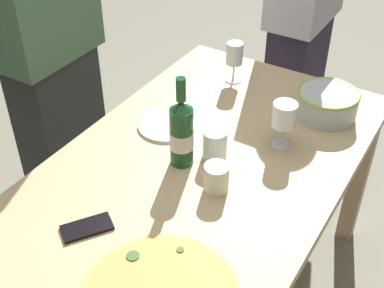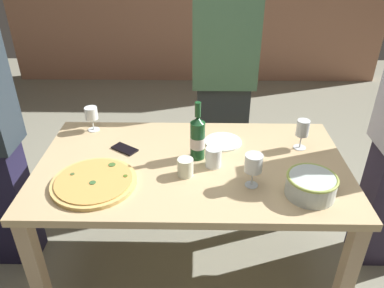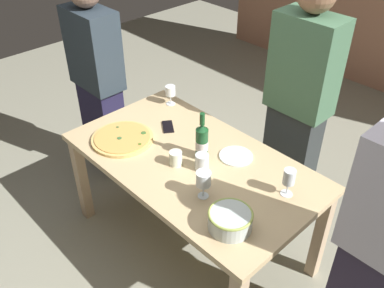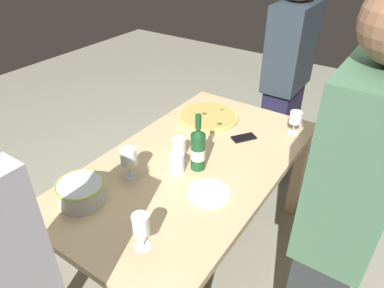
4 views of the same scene
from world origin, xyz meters
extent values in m
plane|color=gray|center=(0.00, 0.00, 0.00)|extent=(8.00, 8.00, 0.00)
cube|color=tan|center=(0.00, 0.00, 0.73)|extent=(1.60, 0.90, 0.04)
cube|color=tan|center=(-0.74, -0.40, 0.35)|extent=(0.07, 0.07, 0.71)
cube|color=tan|center=(-0.74, 0.40, 0.35)|extent=(0.07, 0.07, 0.71)
cube|color=tan|center=(0.74, 0.40, 0.35)|extent=(0.07, 0.07, 0.71)
cylinder|color=#DFB666|center=(-0.46, -0.19, 0.76)|extent=(0.41, 0.41, 0.02)
cylinder|color=#E0A552|center=(-0.46, -0.19, 0.77)|extent=(0.37, 0.37, 0.01)
cylinder|color=#3B6836|center=(-0.46, -0.21, 0.78)|extent=(0.03, 0.03, 0.00)
cylinder|color=#4B6A21|center=(-0.32, -0.16, 0.78)|extent=(0.02, 0.02, 0.00)
cylinder|color=#4A6432|center=(-0.58, -0.15, 0.78)|extent=(0.02, 0.02, 0.00)
cylinder|color=#426A2F|center=(-0.40, -0.06, 0.78)|extent=(0.04, 0.04, 0.00)
cylinder|color=silver|center=(0.54, -0.25, 0.80)|extent=(0.23, 0.23, 0.10)
torus|color=#A3B852|center=(0.54, -0.25, 0.84)|extent=(0.23, 0.23, 0.01)
cylinder|color=#184A24|center=(0.03, 0.06, 0.85)|extent=(0.08, 0.08, 0.21)
cone|color=#184A24|center=(0.03, 0.06, 0.97)|extent=(0.08, 0.08, 0.03)
cylinder|color=#184A24|center=(0.03, 0.06, 1.03)|extent=(0.03, 0.03, 0.08)
cylinder|color=silver|center=(0.03, 0.06, 0.84)|extent=(0.08, 0.08, 0.06)
cylinder|color=white|center=(0.59, 0.16, 0.75)|extent=(0.07, 0.07, 0.00)
cylinder|color=white|center=(0.59, 0.16, 0.79)|extent=(0.01, 0.01, 0.08)
cylinder|color=white|center=(0.59, 0.16, 0.87)|extent=(0.07, 0.07, 0.09)
cylinder|color=maroon|center=(0.59, 0.16, 0.85)|extent=(0.06, 0.06, 0.05)
cylinder|color=white|center=(0.29, -0.19, 0.75)|extent=(0.06, 0.06, 0.00)
cylinder|color=white|center=(0.29, -0.19, 0.79)|extent=(0.01, 0.01, 0.08)
cylinder|color=white|center=(0.29, -0.19, 0.88)|extent=(0.08, 0.08, 0.08)
cylinder|color=maroon|center=(0.29, -0.19, 0.85)|extent=(0.07, 0.07, 0.03)
cylinder|color=white|center=(-0.60, 0.35, 0.75)|extent=(0.07, 0.07, 0.00)
cylinder|color=white|center=(-0.60, 0.35, 0.79)|extent=(0.01, 0.01, 0.07)
cylinder|color=white|center=(-0.60, 0.35, 0.86)|extent=(0.07, 0.07, 0.07)
cylinder|color=white|center=(0.11, -0.02, 0.80)|extent=(0.08, 0.08, 0.10)
cylinder|color=silver|center=(-0.03, -0.11, 0.80)|extent=(0.08, 0.08, 0.09)
cylinder|color=white|center=(0.17, 0.21, 0.76)|extent=(0.21, 0.21, 0.01)
cube|color=black|center=(-0.37, 0.13, 0.76)|extent=(0.16, 0.14, 0.01)
cube|color=#201C39|center=(-1.15, 0.08, 0.40)|extent=(0.37, 0.20, 0.80)
cube|color=#27323B|center=(-1.15, 0.08, 1.10)|extent=(0.43, 0.24, 0.60)
cube|color=#2C3131|center=(0.20, 0.80, 0.43)|extent=(0.36, 0.20, 0.87)
cube|color=#446B4D|center=(0.20, 0.80, 1.19)|extent=(0.42, 0.24, 0.65)
camera|label=1|loc=(-1.11, -0.68, 1.85)|focal=48.90mm
camera|label=2|loc=(0.03, -1.63, 1.84)|focal=35.32mm
camera|label=3|loc=(1.50, -1.43, 2.36)|focal=39.57mm
camera|label=4|loc=(1.27, 0.86, 1.86)|focal=32.37mm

